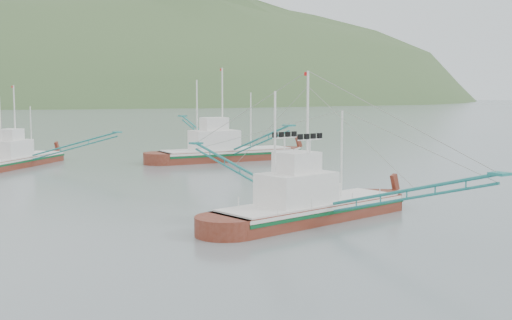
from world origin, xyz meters
TOP-DOWN VIEW (x-y plane):
  - ground at (0.00, 0.00)m, footprint 1200.00×1200.00m
  - main_boat at (-0.63, -0.41)m, footprint 13.81×24.58m
  - bg_boat_far at (-6.23, 40.69)m, footprint 18.40×20.03m
  - bg_boat_right at (14.92, 32.02)m, footprint 16.32×28.49m
  - headland_right at (240.00, 430.00)m, footprint 684.00×432.00m

SIDE VIEW (x-z plane):
  - ground at x=0.00m, z-range 0.00..0.00m
  - headland_right at x=240.00m, z-range -153.00..153.00m
  - main_boat at x=-0.63m, z-range -3.55..6.41m
  - bg_boat_right at x=14.92m, z-range -3.90..7.72m
  - bg_boat_far at x=-6.23m, z-range -2.68..6.71m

